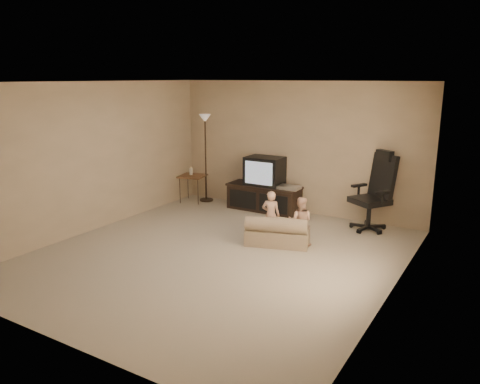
# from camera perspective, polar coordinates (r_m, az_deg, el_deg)

# --- Properties ---
(floor) EXTENTS (5.50, 5.50, 0.00)m
(floor) POSITION_cam_1_polar(r_m,az_deg,el_deg) (6.99, -2.76, -7.70)
(floor) COLOR #AFA28B
(floor) RESTS_ON ground
(room_shell) EXTENTS (5.50, 5.50, 5.50)m
(room_shell) POSITION_cam_1_polar(r_m,az_deg,el_deg) (6.59, -2.91, 4.68)
(room_shell) COLOR white
(room_shell) RESTS_ON floor
(tv_stand) EXTENTS (1.49, 0.55, 1.06)m
(tv_stand) POSITION_cam_1_polar(r_m,az_deg,el_deg) (9.17, 3.00, 0.45)
(tv_stand) COLOR black
(tv_stand) RESTS_ON floor
(office_chair) EXTENTS (0.87, 0.88, 1.37)m
(office_chair) POSITION_cam_1_polar(r_m,az_deg,el_deg) (8.31, 15.97, -1.15)
(office_chair) COLOR black
(office_chair) RESTS_ON floor
(side_table) EXTENTS (0.61, 0.61, 0.76)m
(side_table) POSITION_cam_1_polar(r_m,az_deg,el_deg) (9.84, -5.82, 1.94)
(side_table) COLOR brown
(side_table) RESTS_ON floor
(floor_lamp) EXTENTS (0.28, 0.28, 1.83)m
(floor_lamp) POSITION_cam_1_polar(r_m,az_deg,el_deg) (9.74, -4.26, 6.55)
(floor_lamp) COLOR black
(floor_lamp) RESTS_ON floor
(child_sofa) EXTENTS (1.09, 0.82, 0.48)m
(child_sofa) POSITION_cam_1_polar(r_m,az_deg,el_deg) (7.37, 4.57, -4.99)
(child_sofa) COLOR gray
(child_sofa) RESTS_ON floor
(toddler_left) EXTENTS (0.34, 0.29, 0.81)m
(toddler_left) POSITION_cam_1_polar(r_m,az_deg,el_deg) (7.53, 3.78, -2.85)
(toddler_left) COLOR #DEA88B
(toddler_left) RESTS_ON floor
(toddler_right) EXTENTS (0.42, 0.30, 0.78)m
(toddler_right) POSITION_cam_1_polar(r_m,az_deg,el_deg) (7.32, 7.34, -3.57)
(toddler_right) COLOR #DEA88B
(toddler_right) RESTS_ON floor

